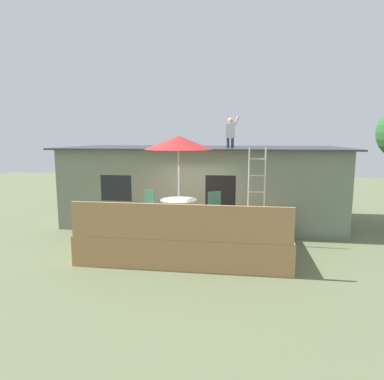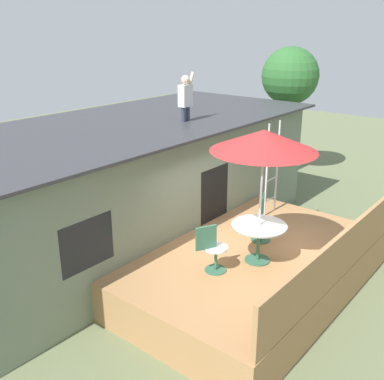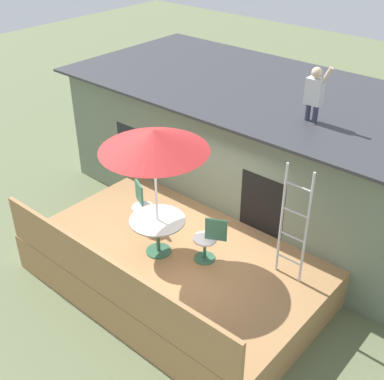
% 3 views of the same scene
% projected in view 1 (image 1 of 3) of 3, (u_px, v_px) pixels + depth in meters
% --- Properties ---
extents(ground_plane, '(40.00, 40.00, 0.00)m').
position_uv_depth(ground_plane, '(189.00, 250.00, 10.22)').
color(ground_plane, '#66704C').
extents(house, '(10.50, 4.50, 2.92)m').
position_uv_depth(house, '(202.00, 184.00, 13.52)').
color(house, slate).
rests_on(house, ground).
extents(deck, '(5.58, 3.46, 0.80)m').
position_uv_depth(deck, '(189.00, 237.00, 10.16)').
color(deck, '#A87A4C').
rests_on(deck, ground).
extents(deck_railing, '(5.48, 0.08, 0.90)m').
position_uv_depth(deck_railing, '(178.00, 222.00, 8.39)').
color(deck_railing, '#A87A4C').
rests_on(deck_railing, deck).
extents(patio_table, '(1.04, 1.04, 0.74)m').
position_uv_depth(patio_table, '(179.00, 205.00, 9.82)').
color(patio_table, '#33664C').
rests_on(patio_table, deck).
extents(patio_umbrella, '(1.90, 1.90, 2.54)m').
position_uv_depth(patio_umbrella, '(178.00, 143.00, 9.55)').
color(patio_umbrella, silver).
rests_on(patio_umbrella, deck).
extents(step_ladder, '(0.52, 0.04, 2.20)m').
position_uv_depth(step_ladder, '(257.00, 184.00, 10.44)').
color(step_ladder, silver).
rests_on(step_ladder, deck).
extents(person_figure, '(0.47, 0.20, 1.11)m').
position_uv_depth(person_figure, '(231.00, 130.00, 12.14)').
color(person_figure, '#33384C').
rests_on(person_figure, house).
extents(patio_chair_left, '(0.59, 0.44, 0.92)m').
position_uv_depth(patio_chair_left, '(153.00, 206.00, 10.39)').
color(patio_chair_left, '#33664C').
rests_on(patio_chair_left, deck).
extents(patio_chair_right, '(0.58, 0.44, 0.92)m').
position_uv_depth(patio_chair_right, '(210.00, 207.00, 10.16)').
color(patio_chair_right, '#33664C').
rests_on(patio_chair_right, deck).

